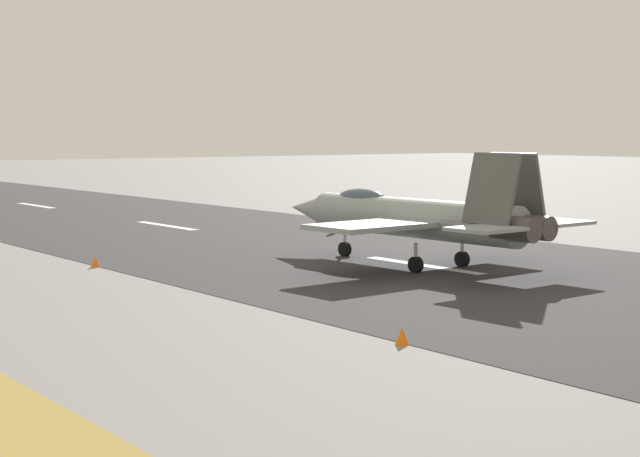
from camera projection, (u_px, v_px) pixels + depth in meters
ground_plane at (412, 264)px, 49.72m from camera, size 400.00×400.00×0.00m
runway_strip at (412, 264)px, 49.70m from camera, size 240.00×26.00×0.02m
fighter_jet at (411, 216)px, 48.79m from camera, size 17.68×13.14×5.63m
crew_person at (335, 220)px, 65.34m from camera, size 0.44×0.65×1.63m
marker_cone_near at (402, 336)px, 30.67m from camera, size 0.44×0.44×0.55m
marker_cone_mid at (95, 262)px, 48.49m from camera, size 0.44×0.44×0.55m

